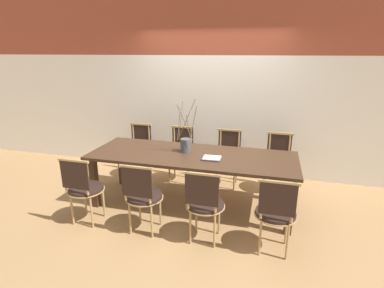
{
  "coord_description": "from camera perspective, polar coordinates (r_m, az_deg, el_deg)",
  "views": [
    {
      "loc": [
        1.01,
        -3.77,
        2.14
      ],
      "look_at": [
        0.0,
        0.0,
        0.92
      ],
      "focal_mm": 28.0,
      "sensor_mm": 36.0,
      "label": 1
    }
  ],
  "objects": [
    {
      "name": "chair_far_leftend",
      "position": [
        5.34,
        -10.14,
        -0.73
      ],
      "size": [
        0.46,
        0.46,
        0.92
      ],
      "rotation": [
        0.0,
        0.0,
        3.14
      ],
      "color": "black",
      "rests_on": "ground_plane"
    },
    {
      "name": "book_stack",
      "position": [
        3.96,
        3.72,
        -2.72
      ],
      "size": [
        0.25,
        0.2,
        0.02
      ],
      "color": "#234C8C",
      "rests_on": "dining_table"
    },
    {
      "name": "chair_near_center",
      "position": [
        3.44,
        2.38,
        -11.02
      ],
      "size": [
        0.46,
        0.46,
        0.92
      ],
      "color": "black",
      "rests_on": "ground_plane"
    },
    {
      "name": "dining_table",
      "position": [
        4.16,
        0.0,
        -3.1
      ],
      "size": [
        2.84,
        1.01,
        0.77
      ],
      "color": "#422B1C",
      "rests_on": "ground_plane"
    },
    {
      "name": "wall_rear",
      "position": [
        5.26,
        3.93,
        11.42
      ],
      "size": [
        12.0,
        0.06,
        3.2
      ],
      "color": "white",
      "rests_on": "ground_plane"
    },
    {
      "name": "chair_far_center",
      "position": [
        4.91,
        6.85,
        -2.21
      ],
      "size": [
        0.46,
        0.46,
        0.92
      ],
      "rotation": [
        0.0,
        0.0,
        3.14
      ],
      "color": "black",
      "rests_on": "ground_plane"
    },
    {
      "name": "chair_near_left",
      "position": [
        3.65,
        -9.38,
        -9.43
      ],
      "size": [
        0.46,
        0.46,
        0.92
      ],
      "color": "black",
      "rests_on": "ground_plane"
    },
    {
      "name": "chair_far_left",
      "position": [
        5.07,
        -2.2,
        -1.44
      ],
      "size": [
        0.46,
        0.46,
        0.92
      ],
      "rotation": [
        0.0,
        0.0,
        3.14
      ],
      "color": "black",
      "rests_on": "ground_plane"
    },
    {
      "name": "chair_near_leftend",
      "position": [
        4.03,
        -19.95,
        -7.65
      ],
      "size": [
        0.46,
        0.46,
        0.92
      ],
      "color": "black",
      "rests_on": "ground_plane"
    },
    {
      "name": "chair_near_right",
      "position": [
        3.38,
        15.69,
        -12.26
      ],
      "size": [
        0.46,
        0.46,
        0.92
      ],
      "color": "black",
      "rests_on": "ground_plane"
    },
    {
      "name": "ground_plane",
      "position": [
        4.45,
        0.0,
        -11.38
      ],
      "size": [
        16.0,
        16.0,
        0.0
      ],
      "primitive_type": "plane",
      "color": "#A87F51"
    },
    {
      "name": "vase_centerpiece",
      "position": [
        4.21,
        -1.22,
        -0.07
      ],
      "size": [
        0.3,
        0.3,
        0.74
      ],
      "color": "#4C5156",
      "rests_on": "dining_table"
    },
    {
      "name": "chair_far_right",
      "position": [
        4.87,
        16.12,
        -2.95
      ],
      "size": [
        0.46,
        0.46,
        0.92
      ],
      "rotation": [
        0.0,
        0.0,
        3.14
      ],
      "color": "black",
      "rests_on": "ground_plane"
    }
  ]
}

